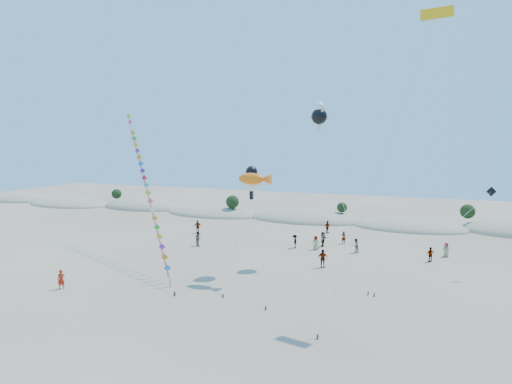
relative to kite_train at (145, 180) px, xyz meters
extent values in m
plane|color=#84705C|center=(10.53, -16.88, -8.52)|extent=(160.00, 160.00, 0.00)
ellipsoid|color=gray|center=(-53.47, 28.72, -8.52)|extent=(17.00, 9.35, 3.20)
ellipsoid|color=#1D3413|center=(-53.47, 28.72, -7.64)|extent=(13.60, 6.12, 0.68)
ellipsoid|color=gray|center=(-37.47, 27.32, -8.52)|extent=(18.00, 9.90, 2.80)
ellipsoid|color=#1D3413|center=(-37.47, 27.32, -7.75)|extent=(14.40, 6.48, 0.72)
ellipsoid|color=gray|center=(-21.47, 29.12, -8.52)|extent=(16.00, 8.80, 3.60)
ellipsoid|color=#1D3413|center=(-21.47, 29.12, -7.53)|extent=(12.80, 5.76, 0.64)
ellipsoid|color=gray|center=(-5.47, 27.72, -8.52)|extent=(17.60, 9.68, 3.00)
ellipsoid|color=#1D3413|center=(-5.47, 27.72, -7.70)|extent=(14.08, 6.34, 0.70)
ellipsoid|color=gray|center=(10.53, 28.42, -8.52)|extent=(19.00, 10.45, 3.40)
ellipsoid|color=#1D3413|center=(10.53, 28.42, -7.59)|extent=(15.20, 6.84, 0.76)
ellipsoid|color=gray|center=(26.53, 27.02, -8.52)|extent=(16.40, 9.02, 2.80)
ellipsoid|color=#1D3413|center=(26.53, 27.02, -7.75)|extent=(13.12, 5.90, 0.66)
sphere|color=black|center=(-27.47, 29.32, -6.16)|extent=(1.90, 1.90, 1.90)
sphere|color=black|center=(-1.47, 26.52, -6.04)|extent=(2.20, 2.20, 2.20)
sphere|color=black|center=(16.53, 28.52, -6.28)|extent=(1.60, 1.60, 1.60)
sphere|color=black|center=(34.53, 29.92, -6.08)|extent=(2.10, 2.10, 2.10)
cube|color=#3F2D1E|center=(9.12, -9.24, -8.35)|extent=(0.12, 0.12, 0.35)
cylinder|color=silver|center=(0.78, -0.81, -0.64)|extent=(16.71, 16.88, 15.78)
cube|color=blue|center=(7.37, -7.47, -6.86)|extent=(1.20, 0.47, 1.26)
cube|color=#F0657A|center=(7.55, -7.42, -7.96)|extent=(0.19, 0.45, 1.55)
cube|color=orange|center=(6.62, -6.71, -6.16)|extent=(1.20, 0.47, 1.26)
cube|color=#F0657A|center=(6.80, -6.66, -7.26)|extent=(0.19, 0.45, 1.55)
cube|color=purple|center=(5.87, -5.96, -5.45)|extent=(1.20, 0.47, 1.26)
cube|color=#F0657A|center=(6.05, -5.91, -6.55)|extent=(0.19, 0.45, 1.55)
cube|color=yellow|center=(5.13, -5.20, -4.75)|extent=(1.20, 0.47, 1.26)
cube|color=#F0657A|center=(5.31, -5.15, -5.85)|extent=(0.19, 0.45, 1.55)
cube|color=green|center=(4.38, -4.45, -4.04)|extent=(1.20, 0.47, 1.26)
cube|color=#F0657A|center=(4.56, -4.40, -5.14)|extent=(0.19, 0.45, 1.55)
cube|color=orange|center=(3.63, -3.70, -3.34)|extent=(1.20, 0.47, 1.26)
cube|color=#F0657A|center=(3.81, -3.65, -4.44)|extent=(0.19, 0.45, 1.55)
cube|color=white|center=(2.89, -2.94, -2.63)|extent=(1.20, 0.47, 1.26)
cube|color=#F0657A|center=(3.07, -2.89, -3.73)|extent=(0.19, 0.45, 1.55)
cube|color=#F64D7A|center=(2.14, -2.19, -1.93)|extent=(1.20, 0.47, 1.26)
cube|color=#F0657A|center=(2.32, -2.14, -3.03)|extent=(0.19, 0.45, 1.55)
cube|color=#9DD218|center=(1.39, -1.43, -1.22)|extent=(1.20, 0.47, 1.26)
cube|color=#F0657A|center=(1.57, -1.38, -2.32)|extent=(0.19, 0.45, 1.55)
cube|color=#18B9B3|center=(0.65, -0.68, -0.52)|extent=(1.20, 0.47, 1.26)
cube|color=#F0657A|center=(0.83, -0.63, -1.62)|extent=(0.19, 0.45, 1.55)
cube|color=red|center=(-0.10, 0.07, 0.19)|extent=(1.20, 0.47, 1.26)
cube|color=#F0657A|center=(0.08, 0.12, -0.91)|extent=(0.19, 0.45, 1.55)
cube|color=#4C228B|center=(-0.84, 0.83, 0.89)|extent=(1.20, 0.47, 1.26)
cube|color=#F0657A|center=(-0.66, 0.88, -0.21)|extent=(0.19, 0.45, 1.55)
cube|color=blue|center=(-1.59, 1.58, 1.60)|extent=(1.20, 0.47, 1.26)
cube|color=#F0657A|center=(-1.41, 1.63, 0.50)|extent=(0.19, 0.45, 1.55)
cube|color=orange|center=(-2.34, 2.34, 2.30)|extent=(1.20, 0.47, 1.26)
cube|color=#F0657A|center=(-2.16, 2.39, 1.20)|extent=(0.19, 0.45, 1.55)
cube|color=purple|center=(-3.08, 3.09, 3.01)|extent=(1.20, 0.47, 1.26)
cube|color=#F0657A|center=(-2.90, 3.14, 1.91)|extent=(0.19, 0.45, 1.55)
cube|color=yellow|center=(-3.83, 3.85, 3.71)|extent=(1.20, 0.47, 1.26)
cube|color=#F0657A|center=(-3.65, 3.90, 2.61)|extent=(0.19, 0.45, 1.55)
cube|color=green|center=(-4.58, 4.60, 4.42)|extent=(1.20, 0.47, 1.26)
cube|color=#F0657A|center=(-4.40, 4.65, 3.32)|extent=(0.19, 0.45, 1.55)
cube|color=orange|center=(-5.32, 5.35, 5.12)|extent=(1.20, 0.47, 1.26)
cube|color=#F0657A|center=(-5.14, 5.40, 4.02)|extent=(0.19, 0.45, 1.55)
cube|color=white|center=(-6.07, 6.11, 5.83)|extent=(1.20, 0.47, 1.26)
cube|color=#F0657A|center=(-5.89, 6.16, 4.73)|extent=(0.19, 0.45, 1.55)
cube|color=#F64D7A|center=(-6.82, 6.86, 6.54)|extent=(1.20, 0.47, 1.26)
cube|color=#F0657A|center=(-6.64, 6.91, 5.44)|extent=(0.19, 0.45, 1.55)
cube|color=#9DD218|center=(-7.56, 7.62, 7.24)|extent=(1.20, 0.47, 1.26)
cube|color=#F0657A|center=(-7.38, 7.67, 6.14)|extent=(0.19, 0.45, 1.55)
cube|color=#3F2D1E|center=(17.13, -9.37, -8.37)|extent=(0.10, 0.10, 0.30)
cylinder|color=silver|center=(15.25, -6.05, -3.89)|extent=(3.79, 6.66, 9.29)
ellipsoid|color=orange|center=(13.37, -2.73, 0.75)|extent=(2.43, 1.07, 1.07)
cone|color=orange|center=(14.73, -2.73, 0.75)|extent=(0.97, 0.97, 0.97)
cube|color=#3F2D1E|center=(13.04, -8.23, -8.37)|extent=(0.10, 0.10, 0.30)
cylinder|color=silver|center=(12.85, -4.53, -4.15)|extent=(0.40, 7.41, 8.76)
sphere|color=white|center=(12.67, -0.83, 0.23)|extent=(1.67, 1.67, 1.67)
sphere|color=black|center=(12.67, -0.83, 1.23)|extent=(1.12, 1.12, 1.12)
cube|color=black|center=(12.67, -0.83, -1.01)|extent=(0.35, 0.18, 0.80)
cube|color=#3F2D1E|center=(24.01, -3.37, -8.37)|extent=(0.10, 0.10, 0.30)
cylinder|color=silver|center=(20.87, 0.97, -0.94)|extent=(6.31, 8.72, 15.18)
sphere|color=black|center=(17.74, 5.32, 6.64)|extent=(1.62, 1.62, 1.62)
sphere|color=white|center=(17.74, 5.32, 7.60)|extent=(1.05, 1.05, 1.05)
cube|color=white|center=(17.74, 5.32, 5.43)|extent=(0.35, 0.18, 0.80)
cube|color=white|center=(17.04, 5.32, 6.64)|extent=(0.60, 0.15, 0.25)
cube|color=white|center=(18.44, 5.32, 6.64)|extent=(0.60, 0.15, 0.25)
cube|color=#3F2D1E|center=(21.83, -12.69, -8.37)|extent=(0.10, 0.10, 0.30)
cylinder|color=silver|center=(25.03, -8.56, 2.33)|extent=(6.43, 8.29, 21.72)
cube|color=#E4AA0C|center=(28.23, -4.43, 13.18)|extent=(2.27, 0.93, 0.80)
cube|color=black|center=(28.23, -4.41, 13.18)|extent=(2.20, 0.56, 0.19)
cube|color=#3F2D1E|center=(24.52, -3.58, -8.37)|extent=(0.10, 0.10, 0.30)
cylinder|color=silver|center=(29.22, 1.27, -4.53)|extent=(9.44, 9.71, 8.01)
cube|color=black|center=(33.93, 6.11, -0.53)|extent=(0.91, 0.27, 0.93)
imported|color=#B1200E|center=(-0.87, -11.24, -7.68)|extent=(0.73, 0.66, 1.68)
imported|color=slate|center=(2.91, 6.37, -7.64)|extent=(1.09, 1.05, 1.77)
imported|color=slate|center=(16.64, 9.62, -7.70)|extent=(0.93, 0.74, 1.65)
imported|color=slate|center=(18.86, 2.90, -7.59)|extent=(1.19, 0.81, 1.87)
imported|color=slate|center=(14.13, 9.51, -7.72)|extent=(0.92, 1.18, 1.61)
imported|color=slate|center=(17.12, 11.45, -7.62)|extent=(0.70, 1.71, 1.80)
imported|color=slate|center=(19.21, 13.80, -7.74)|extent=(0.66, 0.54, 1.57)
imported|color=slate|center=(21.19, 9.89, -7.71)|extent=(0.95, 1.00, 1.63)
imported|color=slate|center=(-0.65, 12.77, -7.63)|extent=(1.13, 0.90, 1.79)
imported|color=slate|center=(29.07, 8.92, -7.73)|extent=(1.00, 0.81, 1.59)
imported|color=slate|center=(30.73, 11.64, -7.74)|extent=(0.91, 0.83, 1.57)
imported|color=slate|center=(16.12, 19.08, -7.65)|extent=(0.88, 1.09, 1.74)
camera|label=1|loc=(27.38, -38.57, 4.17)|focal=30.00mm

